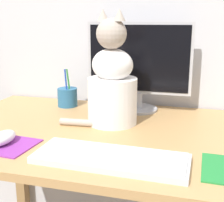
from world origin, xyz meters
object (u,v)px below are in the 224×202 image
Objects in this scene: keyboard at (111,158)px; computer_mouse_left at (3,138)px; pen_cup at (67,97)px; monitor at (139,64)px; cat at (112,83)px.

computer_mouse_left is (-0.36, 0.03, 0.01)m from keyboard.
computer_mouse_left is at bearing -91.79° from pen_cup.
monitor reaches higher than pen_cup.
keyboard is 0.61m from pen_cup.
keyboard is at bearing -55.86° from pen_cup.
monitor is 0.63m from computer_mouse_left.
computer_mouse_left is 0.63× the size of pen_cup.
cat reaches higher than computer_mouse_left.
cat is at bearing -106.47° from monitor.
cat is (-0.06, -0.20, -0.04)m from monitor.
computer_mouse_left is 0.43m from cat.
computer_mouse_left is at bearing 176.92° from keyboard.
computer_mouse_left is 0.26× the size of cat.
cat is at bearing 105.74° from keyboard.
monitor is 0.21m from cat.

